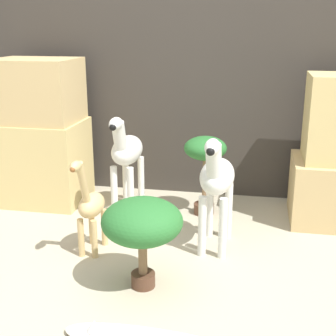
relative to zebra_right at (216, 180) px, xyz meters
The scene contains 8 objects.
ground_plane 0.86m from the zebra_right, 113.93° to the right, with size 14.00×14.00×0.00m, color #B2A88E.
wall_back 1.25m from the zebra_right, 106.37° to the left, with size 6.40×0.08×2.20m.
rock_pillar_left 1.53m from the zebra_right, 157.32° to the left, with size 0.65×0.53×1.10m.
zebra_right is the anchor object (origin of this frame).
zebra_left 0.85m from the zebra_right, 145.12° to the left, with size 0.21×0.53×0.75m.
giraffe_figurine 0.77m from the zebra_right, 165.45° to the right, with size 0.15×0.38×0.63m.
potted_palm_front 0.56m from the zebra_right, 103.43° to the left, with size 0.30×0.30×0.58m.
potted_palm_back 0.62m from the zebra_right, 122.57° to the right, with size 0.42×0.42×0.49m.
Camera 1 is at (0.51, -1.99, 1.35)m, focal length 50.00 mm.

